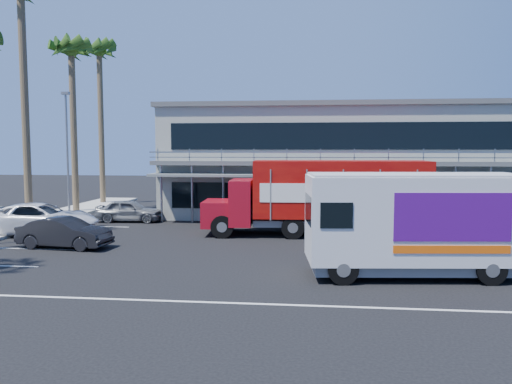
# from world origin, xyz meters

# --- Properties ---
(ground) EXTENTS (120.00, 120.00, 0.00)m
(ground) POSITION_xyz_m (0.00, 0.00, 0.00)
(ground) COLOR black
(ground) RESTS_ON ground
(building) EXTENTS (22.40, 12.00, 7.30)m
(building) POSITION_xyz_m (3.00, 14.94, 3.66)
(building) COLOR #A1A597
(building) RESTS_ON ground
(curb_strip) EXTENTS (3.00, 32.00, 0.16)m
(curb_strip) POSITION_xyz_m (-15.00, 6.00, 0.08)
(curb_strip) COLOR #A5A399
(curb_strip) RESTS_ON ground
(palm_d) EXTENTS (2.80, 2.80, 14.75)m
(palm_d) POSITION_xyz_m (-15.20, 8.00, 12.80)
(palm_d) COLOR brown
(palm_d) RESTS_ON ground
(palm_e) EXTENTS (2.80, 2.80, 12.25)m
(palm_e) POSITION_xyz_m (-14.70, 13.00, 10.57)
(palm_e) COLOR brown
(palm_e) RESTS_ON ground
(palm_f) EXTENTS (2.80, 2.80, 13.25)m
(palm_f) POSITION_xyz_m (-15.10, 18.50, 11.47)
(palm_f) COLOR brown
(palm_f) RESTS_ON ground
(light_pole_far) EXTENTS (0.50, 0.25, 8.09)m
(light_pole_far) POSITION_xyz_m (-14.20, 11.00, 4.50)
(light_pole_far) COLOR gray
(light_pole_far) RESTS_ON ground
(red_truck) EXTENTS (11.53, 3.22, 3.84)m
(red_truck) POSITION_xyz_m (2.22, 5.76, 2.11)
(red_truck) COLOR maroon
(red_truck) RESTS_ON ground
(white_van) EXTENTS (7.58, 3.24, 3.60)m
(white_van) POSITION_xyz_m (5.06, -2.29, 1.91)
(white_van) COLOR silver
(white_van) RESTS_ON ground
(parked_car_b) EXTENTS (4.29, 1.90, 1.37)m
(parked_car_b) POSITION_xyz_m (-9.50, 1.20, 0.68)
(parked_car_b) COLOR black
(parked_car_b) RESTS_ON ground
(parked_car_c) EXTENTS (6.21, 3.49, 1.64)m
(parked_car_c) POSITION_xyz_m (-12.50, 4.40, 0.82)
(parked_car_c) COLOR white
(parked_car_c) RESTS_ON ground
(parked_car_d) EXTENTS (5.30, 2.96, 1.45)m
(parked_car_d) POSITION_xyz_m (-12.50, 4.57, 0.73)
(parked_car_d) COLOR #282F36
(parked_car_d) RESTS_ON ground
(parked_car_e) EXTENTS (4.08, 1.82, 1.36)m
(parked_car_e) POSITION_xyz_m (-9.50, 9.31, 0.68)
(parked_car_e) COLOR slate
(parked_car_e) RESTS_ON ground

